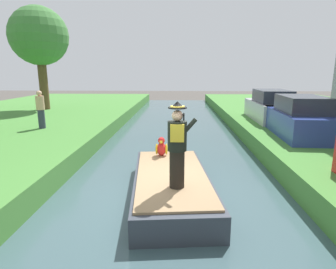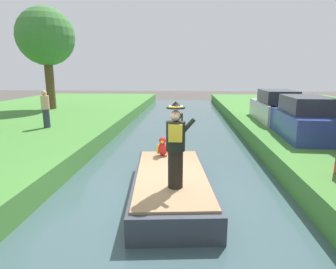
{
  "view_description": "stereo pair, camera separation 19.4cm",
  "coord_description": "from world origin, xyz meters",
  "px_view_note": "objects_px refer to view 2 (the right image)",
  "views": [
    {
      "loc": [
        0.16,
        -6.26,
        3.15
      ],
      "look_at": [
        -0.1,
        0.56,
        1.61
      ],
      "focal_mm": 30.02,
      "sensor_mm": 36.0,
      "label": 1
    },
    {
      "loc": [
        0.35,
        -6.25,
        3.15
      ],
      "look_at": [
        -0.1,
        0.56,
        1.61
      ],
      "focal_mm": 30.02,
      "sensor_mm": 36.0,
      "label": 2
    }
  ],
  "objects_px": {
    "tree_broad": "(46,37)",
    "person_bystander": "(46,109)",
    "person_pirate": "(176,146)",
    "parrot_plush": "(163,148)",
    "parked_car_blue": "(304,119)",
    "parked_car_silver": "(276,108)",
    "boat": "(171,185)"
  },
  "relations": [
    {
      "from": "tree_broad",
      "to": "person_bystander",
      "type": "xyz_separation_m",
      "value": [
        2.72,
        -6.1,
        -3.62
      ]
    },
    {
      "from": "person_pirate",
      "to": "parrot_plush",
      "type": "relative_size",
      "value": 3.25
    },
    {
      "from": "parrot_plush",
      "to": "tree_broad",
      "type": "distance_m",
      "value": 13.37
    },
    {
      "from": "parrot_plush",
      "to": "parked_car_blue",
      "type": "height_order",
      "value": "parked_car_blue"
    },
    {
      "from": "parrot_plush",
      "to": "parked_car_silver",
      "type": "relative_size",
      "value": 0.14
    },
    {
      "from": "parrot_plush",
      "to": "parked_car_blue",
      "type": "xyz_separation_m",
      "value": [
        5.09,
        2.79,
        0.43
      ]
    },
    {
      "from": "person_pirate",
      "to": "parked_car_silver",
      "type": "bearing_deg",
      "value": 53.62
    },
    {
      "from": "tree_broad",
      "to": "parked_car_blue",
      "type": "height_order",
      "value": "tree_broad"
    },
    {
      "from": "person_pirate",
      "to": "parrot_plush",
      "type": "xyz_separation_m",
      "value": [
        -0.47,
        2.29,
        -0.68
      ]
    },
    {
      "from": "tree_broad",
      "to": "parked_car_blue",
      "type": "bearing_deg",
      "value": -27.94
    },
    {
      "from": "person_pirate",
      "to": "boat",
      "type": "bearing_deg",
      "value": 91.73
    },
    {
      "from": "person_pirate",
      "to": "parked_car_silver",
      "type": "xyz_separation_m",
      "value": [
        4.62,
        8.51,
        -0.25
      ]
    },
    {
      "from": "boat",
      "to": "parrot_plush",
      "type": "distance_m",
      "value": 1.59
    },
    {
      "from": "person_bystander",
      "to": "tree_broad",
      "type": "bearing_deg",
      "value": 113.99
    },
    {
      "from": "boat",
      "to": "person_bystander",
      "type": "bearing_deg",
      "value": 137.97
    },
    {
      "from": "person_pirate",
      "to": "person_bystander",
      "type": "height_order",
      "value": "person_pirate"
    },
    {
      "from": "tree_broad",
      "to": "parrot_plush",
      "type": "bearing_deg",
      "value": -50.45
    },
    {
      "from": "parrot_plush",
      "to": "tree_broad",
      "type": "bearing_deg",
      "value": 129.55
    },
    {
      "from": "boat",
      "to": "parked_car_blue",
      "type": "xyz_separation_m",
      "value": [
        4.76,
        4.25,
        0.98
      ]
    },
    {
      "from": "parrot_plush",
      "to": "parked_car_silver",
      "type": "height_order",
      "value": "parked_car_silver"
    },
    {
      "from": "person_pirate",
      "to": "parked_car_blue",
      "type": "height_order",
      "value": "person_pirate"
    },
    {
      "from": "boat",
      "to": "person_bystander",
      "type": "relative_size",
      "value": 2.72
    },
    {
      "from": "boat",
      "to": "parrot_plush",
      "type": "height_order",
      "value": "parrot_plush"
    },
    {
      "from": "person_pirate",
      "to": "person_bystander",
      "type": "bearing_deg",
      "value": 126.49
    },
    {
      "from": "parked_car_blue",
      "to": "parked_car_silver",
      "type": "distance_m",
      "value": 3.43
    },
    {
      "from": "tree_broad",
      "to": "person_pirate",
      "type": "bearing_deg",
      "value": -54.68
    },
    {
      "from": "person_pirate",
      "to": "parrot_plush",
      "type": "bearing_deg",
      "value": 93.8
    },
    {
      "from": "parrot_plush",
      "to": "person_bystander",
      "type": "height_order",
      "value": "person_bystander"
    },
    {
      "from": "tree_broad",
      "to": "parked_car_blue",
      "type": "xyz_separation_m",
      "value": [
        13.17,
        -6.98,
        -3.81
      ]
    },
    {
      "from": "person_pirate",
      "to": "tree_broad",
      "type": "xyz_separation_m",
      "value": [
        -8.55,
        12.06,
        3.56
      ]
    },
    {
      "from": "boat",
      "to": "tree_broad",
      "type": "xyz_separation_m",
      "value": [
        -8.41,
        11.23,
        4.79
      ]
    },
    {
      "from": "parked_car_blue",
      "to": "tree_broad",
      "type": "bearing_deg",
      "value": 152.06
    }
  ]
}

